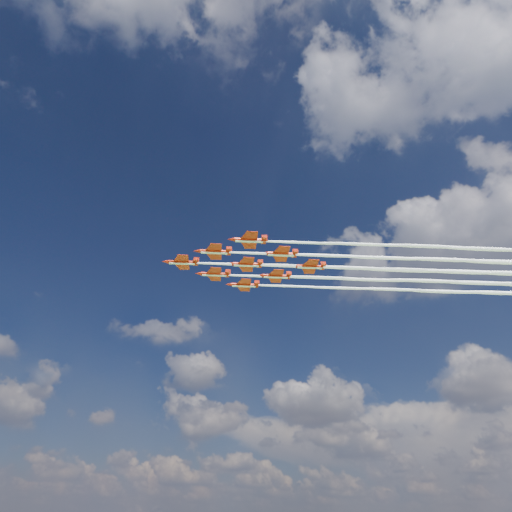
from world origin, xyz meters
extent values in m
cylinder|color=#B21D09|center=(-16.61, -13.00, 80.15)|extent=(6.64, 6.00, 1.08)
cone|color=#B21D09|center=(-20.31, -16.24, 80.15)|extent=(2.19, 2.11, 1.08)
cone|color=#B21D09|center=(-13.13, -9.95, 80.15)|extent=(1.76, 1.71, 0.98)
ellipsoid|color=black|center=(-18.09, -14.30, 80.60)|extent=(2.13, 2.02, 0.70)
cube|color=#B21D09|center=(-16.24, -12.68, 80.11)|extent=(8.34, 8.89, 0.14)
cube|color=#B21D09|center=(-13.65, -10.41, 80.15)|extent=(3.37, 3.57, 0.12)
cube|color=#B21D09|center=(-13.50, -10.28, 81.04)|extent=(1.28, 1.14, 1.77)
cube|color=white|center=(-16.61, -13.00, 79.66)|extent=(6.14, 5.53, 0.12)
cylinder|color=#B21D09|center=(-4.93, -12.08, 80.15)|extent=(6.64, 6.00, 1.08)
cone|color=#B21D09|center=(-8.63, -15.32, 80.15)|extent=(2.19, 2.11, 1.08)
cone|color=#B21D09|center=(-1.45, -9.03, 80.15)|extent=(1.76, 1.71, 0.98)
ellipsoid|color=black|center=(-6.41, -13.38, 80.60)|extent=(2.13, 2.02, 0.70)
cube|color=#B21D09|center=(-4.56, -11.75, 80.11)|extent=(8.34, 8.89, 0.14)
cube|color=#B21D09|center=(-1.97, -9.49, 80.15)|extent=(3.37, 3.57, 0.12)
cube|color=#B21D09|center=(-1.82, -9.36, 81.04)|extent=(1.28, 1.14, 1.77)
cube|color=white|center=(-4.93, -12.08, 79.66)|extent=(6.14, 5.53, 0.12)
cylinder|color=#B21D09|center=(-14.15, -1.54, 80.15)|extent=(6.64, 6.00, 1.08)
cone|color=#B21D09|center=(-17.86, -4.78, 80.15)|extent=(2.19, 2.11, 1.08)
cone|color=#B21D09|center=(-10.67, 1.51, 80.15)|extent=(1.76, 1.71, 0.98)
ellipsoid|color=black|center=(-15.64, -2.84, 80.60)|extent=(2.13, 2.02, 0.70)
cube|color=#B21D09|center=(-13.78, -1.22, 80.11)|extent=(8.34, 8.89, 0.14)
cube|color=#B21D09|center=(-11.19, 1.05, 80.15)|extent=(3.37, 3.57, 0.12)
cube|color=#B21D09|center=(-11.04, 1.18, 81.04)|extent=(1.28, 1.14, 1.77)
cube|color=white|center=(-14.15, -1.54, 79.66)|extent=(6.14, 5.53, 0.12)
cylinder|color=#B21D09|center=(6.75, -11.16, 80.15)|extent=(6.64, 6.00, 1.08)
cone|color=#B21D09|center=(3.05, -14.40, 80.15)|extent=(2.19, 2.11, 1.08)
cone|color=#B21D09|center=(10.24, -8.11, 80.15)|extent=(1.76, 1.71, 0.98)
ellipsoid|color=black|center=(5.27, -12.45, 80.60)|extent=(2.13, 2.02, 0.70)
cube|color=#B21D09|center=(7.13, -10.83, 80.11)|extent=(8.34, 8.89, 0.14)
cube|color=#B21D09|center=(9.72, -8.56, 80.15)|extent=(3.37, 3.57, 0.12)
cube|color=#B21D09|center=(9.87, -8.43, 81.04)|extent=(1.28, 1.14, 1.77)
cube|color=white|center=(6.75, -11.16, 79.66)|extent=(6.14, 5.53, 0.12)
cylinder|color=#B21D09|center=(-2.47, -0.62, 80.15)|extent=(6.64, 6.00, 1.08)
cone|color=#B21D09|center=(-6.17, -3.86, 80.15)|extent=(2.19, 2.11, 1.08)
cone|color=#B21D09|center=(1.01, 2.43, 80.15)|extent=(1.76, 1.71, 0.98)
ellipsoid|color=black|center=(-3.95, -1.92, 80.60)|extent=(2.13, 2.02, 0.70)
cube|color=#B21D09|center=(-2.10, -0.30, 80.11)|extent=(8.34, 8.89, 0.14)
cube|color=#B21D09|center=(0.49, 1.97, 80.15)|extent=(3.37, 3.57, 0.12)
cube|color=#B21D09|center=(0.64, 2.10, 81.04)|extent=(1.28, 1.14, 1.77)
cube|color=white|center=(-2.47, -0.62, 79.66)|extent=(6.14, 5.53, 0.12)
cylinder|color=#B21D09|center=(-11.70, 9.92, 80.15)|extent=(6.64, 6.00, 1.08)
cone|color=#B21D09|center=(-15.40, 6.67, 80.15)|extent=(2.19, 2.11, 1.08)
cone|color=#B21D09|center=(-8.22, 12.96, 80.15)|extent=(1.76, 1.71, 0.98)
ellipsoid|color=black|center=(-13.18, 8.62, 80.60)|extent=(2.13, 2.02, 0.70)
cube|color=#B21D09|center=(-11.33, 10.24, 80.11)|extent=(8.34, 8.89, 0.14)
cube|color=#B21D09|center=(-8.74, 12.51, 80.15)|extent=(3.37, 3.57, 0.12)
cube|color=#B21D09|center=(-8.59, 12.64, 81.04)|extent=(1.28, 1.14, 1.77)
cube|color=white|center=(-11.70, 9.92, 79.66)|extent=(6.14, 5.53, 0.12)
cylinder|color=#B21D09|center=(9.21, 0.30, 80.15)|extent=(6.64, 6.00, 1.08)
cone|color=#B21D09|center=(5.51, -2.94, 80.15)|extent=(2.19, 2.11, 1.08)
cone|color=#B21D09|center=(12.69, 3.35, 80.15)|extent=(1.76, 1.71, 0.98)
ellipsoid|color=black|center=(7.73, -0.99, 80.60)|extent=(2.13, 2.02, 0.70)
cube|color=#B21D09|center=(9.58, 0.63, 80.11)|extent=(8.34, 8.89, 0.14)
cube|color=#B21D09|center=(12.17, 2.90, 80.15)|extent=(3.37, 3.57, 0.12)
cube|color=#B21D09|center=(12.32, 3.03, 81.04)|extent=(1.28, 1.14, 1.77)
cube|color=white|center=(9.21, 0.30, 79.66)|extent=(6.14, 5.53, 0.12)
cylinder|color=#B21D09|center=(-0.01, 10.84, 80.15)|extent=(6.64, 6.00, 1.08)
cone|color=#B21D09|center=(-3.72, 7.60, 80.15)|extent=(2.19, 2.11, 1.08)
cone|color=#B21D09|center=(3.47, 13.89, 80.15)|extent=(1.76, 1.71, 0.98)
ellipsoid|color=black|center=(-1.49, 9.54, 80.60)|extent=(2.13, 2.02, 0.70)
cube|color=#B21D09|center=(0.36, 11.16, 80.11)|extent=(8.34, 8.89, 0.14)
cube|color=#B21D09|center=(2.95, 13.43, 80.15)|extent=(3.37, 3.57, 0.12)
cube|color=#B21D09|center=(3.10, 13.56, 81.04)|extent=(1.28, 1.14, 1.77)
cube|color=white|center=(-0.01, 10.84, 79.66)|extent=(6.14, 5.53, 0.12)
cylinder|color=#B21D09|center=(11.67, 11.76, 80.15)|extent=(6.64, 6.00, 1.08)
cone|color=#B21D09|center=(7.97, 8.52, 80.15)|extent=(2.19, 2.11, 1.08)
cone|color=#B21D09|center=(15.15, 14.81, 80.15)|extent=(1.76, 1.71, 0.98)
ellipsoid|color=black|center=(10.19, 10.47, 80.60)|extent=(2.13, 2.02, 0.70)
cube|color=#B21D09|center=(12.04, 12.09, 80.11)|extent=(8.34, 8.89, 0.14)
cube|color=#B21D09|center=(14.63, 14.36, 80.15)|extent=(3.37, 3.57, 0.12)
cube|color=#B21D09|center=(14.78, 14.49, 81.04)|extent=(1.28, 1.14, 1.77)
cube|color=white|center=(11.67, 11.76, 79.66)|extent=(6.14, 5.53, 0.12)
camera|label=1|loc=(77.65, -101.90, 11.71)|focal=35.00mm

